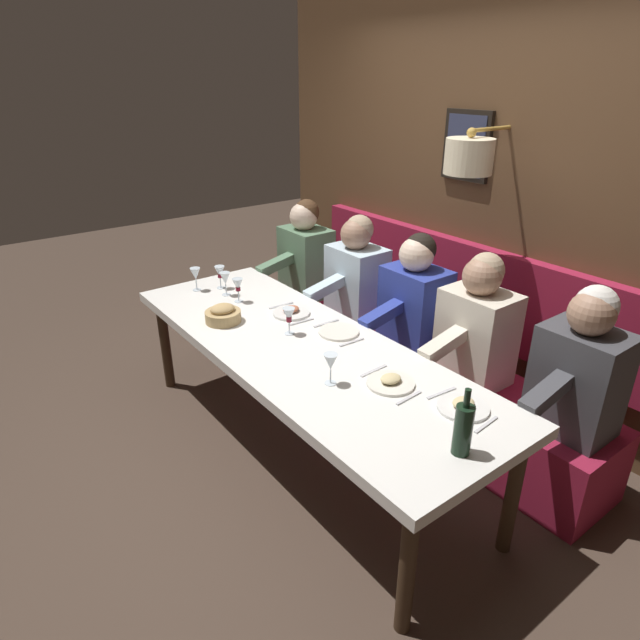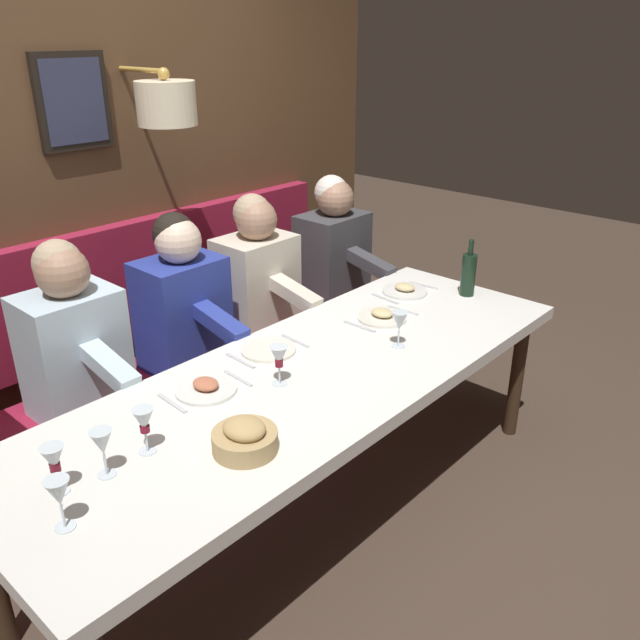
# 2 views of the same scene
# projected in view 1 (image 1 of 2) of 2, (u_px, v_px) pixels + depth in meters

# --- Properties ---
(ground_plane) EXTENTS (12.00, 12.00, 0.00)m
(ground_plane) POSITION_uv_depth(u_px,v_px,m) (302.00, 449.00, 3.36)
(ground_plane) COLOR #423328
(dining_table) EXTENTS (0.90, 2.64, 0.74)m
(dining_table) POSITION_uv_depth(u_px,v_px,m) (301.00, 354.00, 3.08)
(dining_table) COLOR silver
(dining_table) RESTS_ON ground_plane
(banquette_bench) EXTENTS (0.52, 2.84, 0.45)m
(banquette_bench) POSITION_uv_depth(u_px,v_px,m) (406.00, 374.00, 3.76)
(banquette_bench) COLOR maroon
(banquette_bench) RESTS_ON ground_plane
(back_wall_panel) EXTENTS (0.59, 4.04, 2.90)m
(back_wall_panel) POSITION_uv_depth(u_px,v_px,m) (479.00, 200.00, 3.59)
(back_wall_panel) COLOR brown
(back_wall_panel) RESTS_ON ground_plane
(diner_nearest) EXTENTS (0.60, 0.40, 0.79)m
(diner_nearest) POSITION_uv_depth(u_px,v_px,m) (580.00, 367.00, 2.67)
(diner_nearest) COLOR #3D3D42
(diner_nearest) RESTS_ON banquette_bench
(diner_near) EXTENTS (0.60, 0.40, 0.79)m
(diner_near) POSITION_uv_depth(u_px,v_px,m) (477.00, 324.00, 3.12)
(diner_near) COLOR beige
(diner_near) RESTS_ON banquette_bench
(diner_middle) EXTENTS (0.60, 0.40, 0.79)m
(diner_middle) POSITION_uv_depth(u_px,v_px,m) (414.00, 298.00, 3.48)
(diner_middle) COLOR #283893
(diner_middle) RESTS_ON banquette_bench
(diner_far) EXTENTS (0.60, 0.40, 0.79)m
(diner_far) POSITION_uv_depth(u_px,v_px,m) (356.00, 273.00, 3.90)
(diner_far) COLOR silver
(diner_far) RESTS_ON banquette_bench
(diner_farthest) EXTENTS (0.60, 0.40, 0.79)m
(diner_farthest) POSITION_uv_depth(u_px,v_px,m) (305.00, 252.00, 4.36)
(diner_farthest) COLOR #567A5B
(diner_farthest) RESTS_ON banquette_bench
(place_setting_0) EXTENTS (0.24, 0.32, 0.05)m
(place_setting_0) POSITION_uv_depth(u_px,v_px,m) (463.00, 406.00, 2.46)
(place_setting_0) COLOR silver
(place_setting_0) RESTS_ON dining_table
(place_setting_1) EXTENTS (0.24, 0.31, 0.05)m
(place_setting_1) POSITION_uv_depth(u_px,v_px,m) (391.00, 382.00, 2.65)
(place_setting_1) COLOR silver
(place_setting_1) RESTS_ON dining_table
(place_setting_2) EXTENTS (0.24, 0.31, 0.01)m
(place_setting_2) POSITION_uv_depth(u_px,v_px,m) (339.00, 332.00, 3.18)
(place_setting_2) COLOR silver
(place_setting_2) RESTS_ON dining_table
(place_setting_3) EXTENTS (0.24, 0.31, 0.05)m
(place_setting_3) POSITION_uv_depth(u_px,v_px,m) (291.00, 312.00, 3.43)
(place_setting_3) COLOR silver
(place_setting_3) RESTS_ON dining_table
(wine_glass_0) EXTENTS (0.07, 0.07, 0.16)m
(wine_glass_0) POSITION_uv_depth(u_px,v_px,m) (289.00, 316.00, 3.13)
(wine_glass_0) COLOR silver
(wine_glass_0) RESTS_ON dining_table
(wine_glass_1) EXTENTS (0.07, 0.07, 0.16)m
(wine_glass_1) POSITION_uv_depth(u_px,v_px,m) (220.00, 273.00, 3.80)
(wine_glass_1) COLOR silver
(wine_glass_1) RESTS_ON dining_table
(wine_glass_2) EXTENTS (0.07, 0.07, 0.16)m
(wine_glass_2) POSITION_uv_depth(u_px,v_px,m) (331.00, 363.00, 2.62)
(wine_glass_2) COLOR silver
(wine_glass_2) RESTS_ON dining_table
(wine_glass_3) EXTENTS (0.07, 0.07, 0.16)m
(wine_glass_3) POSITION_uv_depth(u_px,v_px,m) (225.00, 279.00, 3.68)
(wine_glass_3) COLOR silver
(wine_glass_3) RESTS_ON dining_table
(wine_glass_4) EXTENTS (0.07, 0.07, 0.16)m
(wine_glass_4) POSITION_uv_depth(u_px,v_px,m) (195.00, 274.00, 3.76)
(wine_glass_4) COLOR silver
(wine_glass_4) RESTS_ON dining_table
(wine_glass_5) EXTENTS (0.07, 0.07, 0.16)m
(wine_glass_5) POSITION_uv_depth(u_px,v_px,m) (238.00, 286.00, 3.57)
(wine_glass_5) COLOR silver
(wine_glass_5) RESTS_ON dining_table
(wine_bottle) EXTENTS (0.08, 0.08, 0.30)m
(wine_bottle) POSITION_uv_depth(u_px,v_px,m) (463.00, 429.00, 2.14)
(wine_bottle) COLOR black
(wine_bottle) RESTS_ON dining_table
(bread_bowl) EXTENTS (0.22, 0.22, 0.12)m
(bread_bowl) POSITION_uv_depth(u_px,v_px,m) (223.00, 314.00, 3.31)
(bread_bowl) COLOR tan
(bread_bowl) RESTS_ON dining_table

